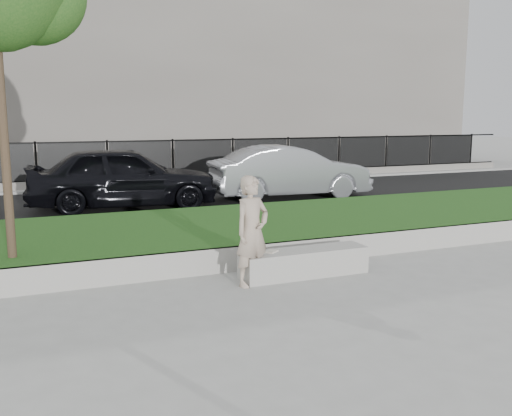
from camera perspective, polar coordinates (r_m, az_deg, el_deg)
name	(u,v)px	position (r m, az deg, el deg)	size (l,w,h in m)	color
ground	(279,287)	(8.29, 2.28, -7.92)	(90.00, 90.00, 0.00)	gray
grass_bank	(212,234)	(10.95, -4.40, -2.58)	(34.00, 4.00, 0.40)	#0E3812
grass_kerb	(251,257)	(9.15, -0.49, -4.94)	(34.00, 0.08, 0.40)	gray
street	(150,202)	(16.21, -10.57, 0.56)	(34.00, 7.00, 0.04)	black
far_pavement	(122,183)	(20.58, -13.27, 2.43)	(34.00, 3.00, 0.12)	gray
iron_fence	(126,172)	(19.55, -12.83, 3.52)	(32.00, 0.30, 1.50)	slate
building_facade	(91,57)	(27.49, -16.22, 14.33)	(34.00, 10.00, 10.00)	#67605A
stone_bench	(304,262)	(8.85, 4.84, -5.45)	(2.02, 0.50, 0.41)	gray
man	(252,231)	(8.19, -0.40, -2.33)	(0.59, 0.38, 1.60)	tan
book	(271,251)	(8.60, 1.54, -4.35)	(0.20, 0.15, 0.02)	beige
car_dark	(124,177)	(15.12, -13.09, 3.05)	(1.93, 4.80, 1.64)	black
car_silver	(289,172)	(16.58, 3.37, 3.62)	(1.61, 4.62, 1.52)	gray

